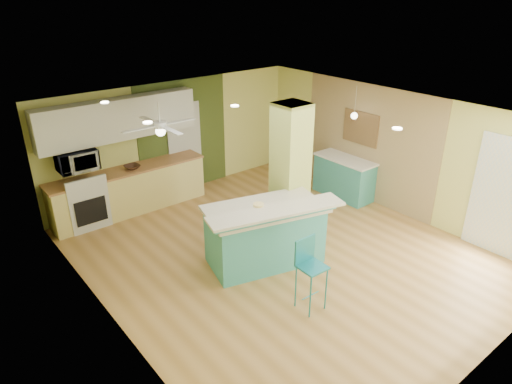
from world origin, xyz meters
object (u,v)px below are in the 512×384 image
Objects in this scene: fruit_bowl at (132,167)px; canister at (258,209)px; peninsula at (265,234)px; bar_stool at (309,263)px; side_counter at (344,177)px.

fruit_bowl is 3.35m from canister.
peninsula is 1.32m from bar_stool.
peninsula is 7.54× the size of fruit_bowl.
canister reaches higher than peninsula.
fruit_bowl is 1.58× the size of canister.
bar_stool reaches higher than fruit_bowl.
fruit_bowl is at bearing 150.29° from side_counter.
canister reaches higher than side_counter.
fruit_bowl reaches higher than side_counter.
bar_stool is at bearing -91.61° from canister.
peninsula is at bearing -162.84° from side_counter.
bar_stool is 3.61× the size of fruit_bowl.
canister is at bearing -140.23° from peninsula.
side_counter is (3.35, 2.23, -0.29)m from bar_stool.
peninsula reaches higher than bar_stool.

